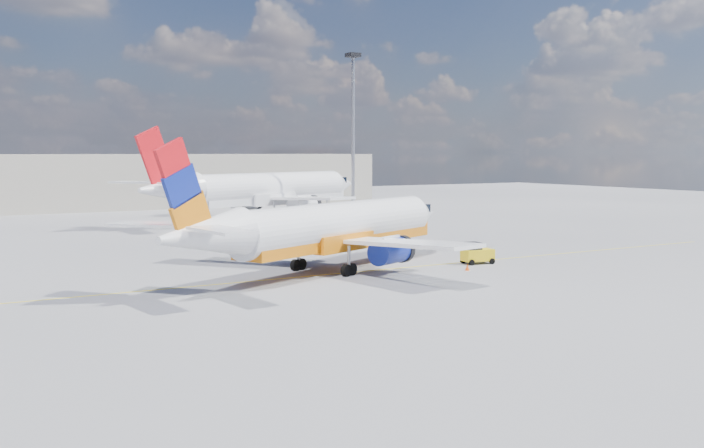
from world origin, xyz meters
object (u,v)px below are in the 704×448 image
main_jet (330,228)px  second_jet (264,190)px  traffic_cone (467,267)px  gse_tug (477,254)px

main_jet → second_jet: 43.02m
second_jet → traffic_cone: 45.95m
main_jet → gse_tug: 11.69m
main_jet → second_jet: second_jet is taller
main_jet → traffic_cone: size_ratio=58.15×
main_jet → gse_tug: (11.26, -2.16, -2.29)m
main_jet → second_jet: (13.20, 40.94, 0.63)m
second_jet → gse_tug: 43.24m
gse_tug → second_jet: bearing=95.2°
second_jet → traffic_cone: bearing=-117.9°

